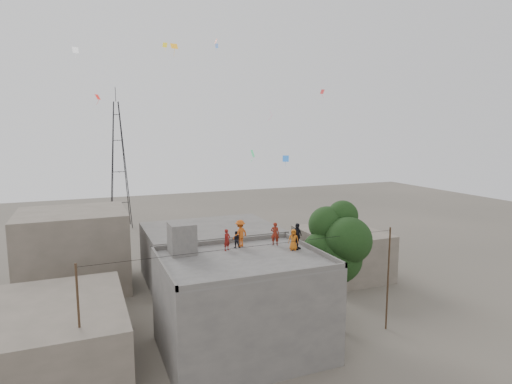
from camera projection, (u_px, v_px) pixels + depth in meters
ground at (243, 351)px, 27.42m from camera, size 140.00×140.00×0.00m
main_building at (243, 305)px, 26.98m from camera, size 10.00×8.00×6.10m
parapet at (242, 256)px, 26.52m from camera, size 10.00×8.00×0.30m
stair_head_box at (182, 238)px, 27.58m from camera, size 1.60×1.80×2.00m
neighbor_west at (54, 339)px, 24.84m from camera, size 8.00×10.00×4.00m
neighbor_north at (211, 252)px, 40.63m from camera, size 12.00×9.00×5.00m
neighbor_northwest at (74, 250)px, 37.82m from camera, size 9.00×8.00×7.00m
neighbor_east at (342, 253)px, 41.51m from camera, size 7.00×8.00×4.40m
tree at (338, 244)px, 29.85m from camera, size 4.90×4.60×9.10m
utility_line at (258, 300)px, 25.91m from camera, size 20.12×0.62×7.40m
transmission_tower at (119, 165)px, 61.25m from camera, size 2.97×2.97×20.01m
person_red_adult at (275, 234)px, 29.61m from camera, size 0.70×0.63×1.61m
person_orange_child at (293, 240)px, 28.37m from camera, size 0.83×0.75×1.42m
person_dark_child at (236, 239)px, 28.99m from camera, size 0.65×0.57×1.15m
person_dark_adult at (297, 236)px, 28.57m from camera, size 1.12×0.87×1.78m
person_orange_adult at (240, 233)px, 29.19m from camera, size 1.38×1.11×1.87m
person_red_child at (227, 240)px, 28.28m from camera, size 0.63×0.55×1.44m
kites at (223, 89)px, 33.36m from camera, size 21.05×18.65×10.90m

